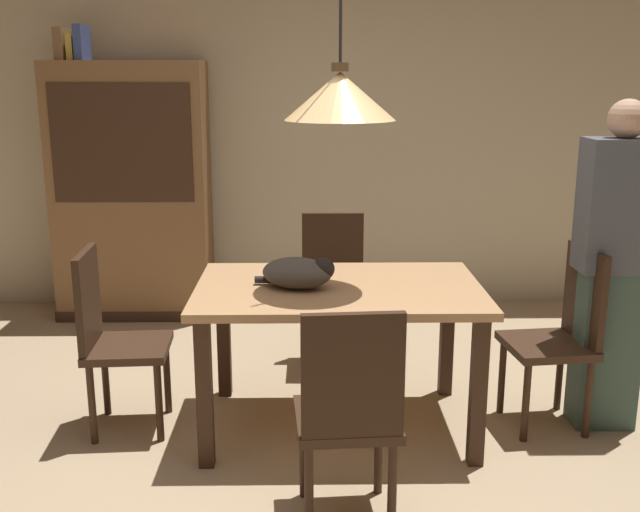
# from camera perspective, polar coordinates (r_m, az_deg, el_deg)

# --- Properties ---
(ground) EXTENTS (10.00, 10.00, 0.00)m
(ground) POSITION_cam_1_polar(r_m,az_deg,el_deg) (3.51, -0.85, -16.24)
(ground) COLOR tan
(back_wall) EXTENTS (6.40, 0.10, 2.90)m
(back_wall) POSITION_cam_1_polar(r_m,az_deg,el_deg) (5.69, -0.91, 10.74)
(back_wall) COLOR beige
(back_wall) RESTS_ON ground
(dining_table) EXTENTS (1.40, 0.90, 0.75)m
(dining_table) POSITION_cam_1_polar(r_m,az_deg,el_deg) (3.66, 1.45, -3.80)
(dining_table) COLOR tan
(dining_table) RESTS_ON ground
(chair_far_back) EXTENTS (0.40, 0.40, 0.93)m
(chair_far_back) POSITION_cam_1_polar(r_m,az_deg,el_deg) (4.54, 1.01, -2.10)
(chair_far_back) COLOR #382316
(chair_far_back) RESTS_ON ground
(chair_left_side) EXTENTS (0.42, 0.42, 0.93)m
(chair_left_side) POSITION_cam_1_polar(r_m,az_deg,el_deg) (3.83, -15.79, -5.72)
(chair_left_side) COLOR #382316
(chair_left_side) RESTS_ON ground
(chair_right_side) EXTENTS (0.44, 0.44, 0.93)m
(chair_right_side) POSITION_cam_1_polar(r_m,az_deg,el_deg) (3.92, 18.21, -5.42)
(chair_right_side) COLOR #382316
(chair_right_side) RESTS_ON ground
(chair_near_front) EXTENTS (0.43, 0.43, 0.93)m
(chair_near_front) POSITION_cam_1_polar(r_m,az_deg,el_deg) (2.89, 2.25, -11.69)
(chair_near_front) COLOR #382316
(chair_near_front) RESTS_ON ground
(cat_sleeping) EXTENTS (0.40, 0.29, 0.16)m
(cat_sleeping) POSITION_cam_1_polar(r_m,az_deg,el_deg) (3.57, -1.62, -1.29)
(cat_sleeping) COLOR #4C4742
(cat_sleeping) RESTS_ON dining_table
(pendant_lamp) EXTENTS (0.52, 0.52, 1.30)m
(pendant_lamp) POSITION_cam_1_polar(r_m,az_deg,el_deg) (3.49, 1.55, 12.27)
(pendant_lamp) COLOR #E5B775
(hutch_bookcase) EXTENTS (1.12, 0.45, 1.85)m
(hutch_bookcase) POSITION_cam_1_polar(r_m,az_deg,el_deg) (5.57, -14.25, 4.46)
(hutch_bookcase) COLOR brown
(hutch_bookcase) RESTS_ON ground
(book_brown_thick) EXTENTS (0.06, 0.24, 0.22)m
(book_brown_thick) POSITION_cam_1_polar(r_m,az_deg,el_deg) (5.62, -19.21, 15.17)
(book_brown_thick) COLOR brown
(book_brown_thick) RESTS_ON hutch_bookcase
(book_yellow_short) EXTENTS (0.04, 0.20, 0.18)m
(book_yellow_short) POSITION_cam_1_polar(r_m,az_deg,el_deg) (5.60, -18.50, 15.02)
(book_yellow_short) COLOR gold
(book_yellow_short) RESTS_ON hutch_bookcase
(book_blue_wide) EXTENTS (0.06, 0.24, 0.24)m
(book_blue_wide) POSITION_cam_1_polar(r_m,az_deg,el_deg) (5.58, -17.87, 15.38)
(book_blue_wide) COLOR #384C93
(book_blue_wide) RESTS_ON hutch_bookcase
(person_standing) EXTENTS (0.36, 0.22, 1.65)m
(person_standing) POSITION_cam_1_polar(r_m,az_deg,el_deg) (3.92, 21.68, -0.85)
(person_standing) COLOR #3D564C
(person_standing) RESTS_ON ground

